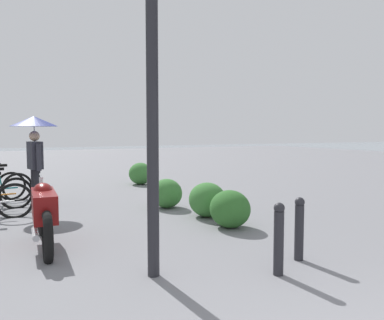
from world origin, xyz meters
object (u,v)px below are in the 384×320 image
at_px(bollard_near, 279,237).
at_px(pedestrian, 34,136).
at_px(bollard_mid, 299,227).
at_px(motorcycle, 44,212).
at_px(lamppost, 152,28).

bearing_deg(bollard_near, pedestrian, 22.87).
relative_size(pedestrian, bollard_near, 2.33).
xyz_separation_m(pedestrian, bollard_mid, (-5.18, -2.90, -1.16)).
xyz_separation_m(motorcycle, bollard_near, (-2.48, -2.40, -0.05)).
xyz_separation_m(lamppost, motorcycle, (1.86, 1.05, -2.37)).
distance_m(pedestrian, bollard_mid, 6.05).
bearing_deg(bollard_near, lamppost, 65.53).
bearing_deg(lamppost, pedestrian, 11.24).
height_order(lamppost, bollard_mid, lamppost).
height_order(lamppost, pedestrian, lamppost).
distance_m(motorcycle, bollard_mid, 3.68).
distance_m(lamppost, bollard_mid, 3.12).
height_order(pedestrian, bollard_mid, pedestrian).
distance_m(motorcycle, bollard_near, 3.45).
distance_m(lamppost, bollard_near, 2.83).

